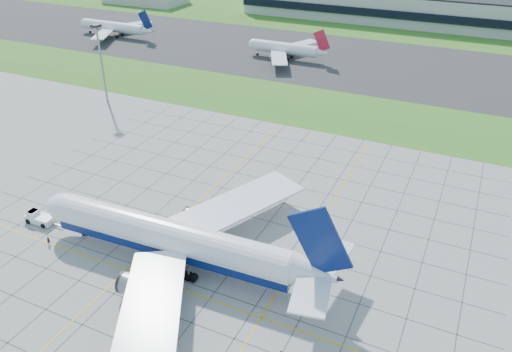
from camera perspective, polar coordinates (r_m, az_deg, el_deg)
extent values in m
plane|color=gray|center=(94.57, -9.02, -11.56)|extent=(1400.00, 1400.00, 0.00)
cube|color=#31671D|center=(165.25, 8.36, 7.52)|extent=(700.00, 35.00, 0.04)
cube|color=#383838|center=(215.66, 12.97, 12.43)|extent=(700.00, 75.00, 0.04)
cube|color=#31671D|center=(321.03, 17.90, 17.40)|extent=(700.00, 145.00, 0.04)
cube|color=#474744|center=(128.87, -24.64, -1.88)|extent=(0.18, 130.00, 0.02)
cube|color=#474744|center=(123.36, -22.15, -2.76)|extent=(0.18, 130.00, 0.02)
cube|color=#474744|center=(118.13, -19.43, -3.70)|extent=(0.18, 130.00, 0.02)
cube|color=#474744|center=(113.22, -16.47, -4.73)|extent=(0.18, 130.00, 0.02)
cube|color=#474744|center=(108.68, -13.23, -5.82)|extent=(0.18, 130.00, 0.02)
cube|color=#474744|center=(104.56, -9.71, -6.99)|extent=(0.18, 130.00, 0.02)
cube|color=#474744|center=(100.90, -5.90, -8.22)|extent=(0.18, 130.00, 0.02)
cube|color=#474744|center=(97.77, -1.80, -9.49)|extent=(0.18, 130.00, 0.02)
cube|color=#474744|center=(95.20, 2.58, -10.79)|extent=(0.18, 130.00, 0.02)
cube|color=#474744|center=(93.26, 7.21, -12.08)|extent=(0.18, 130.00, 0.02)
cube|color=#474744|center=(91.97, 12.05, -13.34)|extent=(0.18, 130.00, 0.02)
cube|color=#474744|center=(91.36, 17.04, -14.53)|extent=(0.18, 130.00, 0.02)
cube|color=#474744|center=(91.45, 22.11, -15.61)|extent=(0.18, 130.00, 0.02)
cube|color=#474744|center=(85.86, -15.13, -17.73)|extent=(110.00, 0.18, 0.02)
cube|color=#474744|center=(89.96, -11.89, -14.51)|extent=(110.00, 0.18, 0.02)
cube|color=#474744|center=(94.56, -9.02, -11.55)|extent=(110.00, 0.18, 0.02)
cube|color=#474744|center=(99.59, -6.49, -8.85)|extent=(110.00, 0.18, 0.02)
cube|color=#474744|center=(104.99, -4.24, -6.41)|extent=(110.00, 0.18, 0.02)
cube|color=#474744|center=(110.70, -2.23, -4.20)|extent=(110.00, 0.18, 0.02)
cube|color=#474744|center=(116.69, -0.44, -2.22)|extent=(110.00, 0.18, 0.02)
cube|color=#474744|center=(122.90, 1.17, -0.42)|extent=(110.00, 0.18, 0.02)
cube|color=#474744|center=(129.31, 2.63, 1.20)|extent=(110.00, 0.18, 0.02)
cube|color=#474744|center=(135.89, 3.94, 2.66)|extent=(110.00, 0.18, 0.02)
cube|color=#474744|center=(142.61, 5.14, 3.98)|extent=(110.00, 0.18, 0.02)
cube|color=#E3AB0B|center=(93.36, -9.71, -12.26)|extent=(120.00, 0.25, 0.03)
cube|color=#E3AB0B|center=(112.16, -7.73, -3.98)|extent=(0.25, 100.00, 0.03)
cube|color=#E3AB0B|center=(101.98, 5.84, -7.74)|extent=(0.25, 100.00, 0.03)
cube|color=#B7B7B2|center=(292.19, 25.28, 16.44)|extent=(260.00, 42.00, 15.00)
cube|color=black|center=(271.20, 25.02, 15.53)|extent=(260.00, 1.00, 4.00)
cylinder|color=gray|center=(173.50, -17.19, 11.99)|extent=(0.70, 0.70, 25.00)
cube|color=black|center=(170.31, -17.84, 16.04)|extent=(2.50, 2.50, 0.80)
cylinder|color=white|center=(94.97, -9.64, -6.86)|extent=(48.43, 8.24, 6.29)
cube|color=#081B57|center=(96.16, -9.54, -7.81)|extent=(48.41, 7.82, 1.68)
ellipsoid|color=white|center=(108.20, -20.60, -3.53)|extent=(10.31, 6.69, 6.29)
cube|color=black|center=(109.40, -21.55, -3.02)|extent=(2.44, 3.44, 0.63)
cone|color=white|center=(85.60, 6.70, -11.08)|extent=(8.62, 6.31, 5.97)
cube|color=#081B57|center=(81.09, 7.35, -7.41)|extent=(11.44, 0.99, 13.38)
cube|color=white|center=(104.97, -1.90, -3.15)|extent=(20.44, 30.67, 1.02)
cube|color=white|center=(82.46, -11.96, -14.87)|extent=(22.24, 30.32, 1.02)
cylinder|color=slate|center=(104.34, -6.35, -4.96)|extent=(6.97, 4.26, 3.98)
cylinder|color=slate|center=(90.10, -13.18, -12.25)|extent=(6.97, 4.26, 3.98)
cylinder|color=gray|center=(109.02, -19.15, -5.83)|extent=(0.39, 0.39, 2.73)
cylinder|color=black|center=(109.46, -19.08, -6.17)|extent=(1.17, 0.57, 1.15)
cylinder|color=black|center=(98.14, -5.72, -8.98)|extent=(1.41, 1.31, 1.36)
cylinder|color=black|center=(93.74, -7.67, -11.31)|extent=(1.41, 1.31, 1.36)
cube|color=white|center=(116.64, -23.44, -4.49)|extent=(6.37, 3.17, 1.46)
cube|color=white|center=(117.21, -24.12, -3.87)|extent=(1.97, 2.37, 1.15)
cube|color=black|center=(117.10, -24.14, -3.79)|extent=(1.75, 2.15, 0.73)
cube|color=gray|center=(113.90, -21.80, -5.18)|extent=(3.13, 0.31, 0.19)
cylinder|color=black|center=(118.94, -23.68, -4.06)|extent=(1.17, 0.57, 1.15)
cylinder|color=black|center=(117.49, -24.58, -4.72)|extent=(1.17, 0.57, 1.15)
cylinder|color=black|center=(116.21, -22.22, -4.56)|extent=(1.17, 0.57, 1.15)
cylinder|color=black|center=(114.73, -23.12, -5.24)|extent=(1.17, 0.57, 1.15)
imported|color=black|center=(109.18, -22.62, -6.85)|extent=(0.72, 0.76, 1.75)
cylinder|color=white|center=(261.25, -15.95, 16.08)|extent=(34.66, 4.80, 4.80)
cube|color=#081451|center=(248.28, -12.54, 17.00)|extent=(7.46, 0.40, 9.15)
cube|color=white|center=(268.15, -13.98, 16.49)|extent=(13.89, 20.66, 0.40)
cube|color=white|center=(251.86, -17.11, 15.23)|extent=(13.89, 20.66, 0.40)
cylinder|color=black|center=(261.96, -15.01, 15.33)|extent=(1.00, 1.00, 1.00)
cylinder|color=black|center=(258.71, -15.63, 15.07)|extent=(1.00, 1.00, 1.00)
cylinder|color=white|center=(215.69, 3.32, 14.37)|extent=(28.54, 4.80, 4.80)
cube|color=red|center=(209.20, 7.52, 15.10)|extent=(7.46, 0.40, 9.15)
cube|color=white|center=(225.12, 4.90, 14.76)|extent=(13.89, 20.66, 0.40)
cube|color=white|center=(205.40, 2.64, 13.35)|extent=(13.89, 20.66, 0.40)
cylinder|color=black|center=(217.92, 4.11, 13.41)|extent=(1.00, 1.00, 1.00)
cylinder|color=black|center=(213.99, 3.66, 13.11)|extent=(1.00, 1.00, 1.00)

